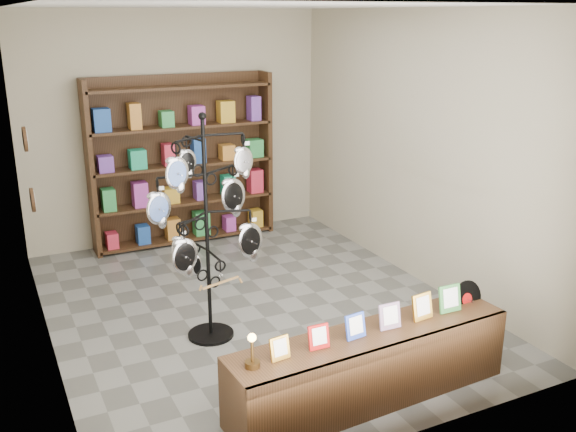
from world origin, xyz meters
The scene contains 6 objects.
ground centered at (0.00, 0.00, 0.00)m, with size 5.00×5.00×0.00m, color slate.
room_envelope centered at (0.00, 0.00, 1.85)m, with size 5.00×5.00×5.00m.
display_tree centered at (-0.62, -0.43, 1.23)m, with size 1.10×1.06×2.13m.
front_shelf centered at (0.17, -1.98, 0.30)m, with size 2.40×0.61×0.84m.
back_shelving centered at (0.00, 2.30, 1.03)m, with size 2.42×0.36×2.20m.
wall_clocks centered at (-1.97, 0.80, 1.50)m, with size 0.03×0.24×0.84m.
Camera 1 is at (-2.37, -5.68, 2.93)m, focal length 40.00 mm.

